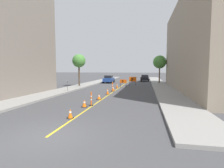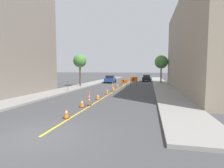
{
  "view_description": "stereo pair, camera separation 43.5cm",
  "coord_description": "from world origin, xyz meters",
  "views": [
    {
      "loc": [
        4.02,
        -6.35,
        2.8
      ],
      "look_at": [
        -0.1,
        14.86,
        1.0
      ],
      "focal_mm": 28.0,
      "sensor_mm": 36.0,
      "label": 1
    },
    {
      "loc": [
        4.44,
        -6.26,
        2.8
      ],
      "look_at": [
        -0.1,
        14.86,
        1.0
      ],
      "focal_mm": 28.0,
      "sensor_mm": 36.0,
      "label": 2
    }
  ],
  "objects": [
    {
      "name": "delineator_post_front",
      "position": [
        -0.13,
        6.5,
        0.46
      ],
      "size": [
        0.3,
        0.3,
        1.08
      ],
      "color": "black",
      "rests_on": "ground_plane"
    },
    {
      "name": "delineator_post_rear",
      "position": [
        -0.13,
        15.33,
        0.52
      ],
      "size": [
        0.36,
        0.36,
        1.2
      ],
      "color": "black",
      "rests_on": "ground_plane"
    },
    {
      "name": "parking_meter_near_curb",
      "position": [
        -5.44,
        13.61,
        1.07
      ],
      "size": [
        0.12,
        0.11,
        1.27
      ],
      "color": "#4C4C51",
      "rests_on": "sidewalk_left"
    },
    {
      "name": "arrow_barricade_primary",
      "position": [
        0.55,
        20.66,
        0.9
      ],
      "size": [
        1.05,
        0.15,
        1.24
      ],
      "rotation": [
        0.0,
        0.0,
        -0.09
      ],
      "color": "#EF560C",
      "rests_on": "ground_plane"
    },
    {
      "name": "arrow_barricade_secondary",
      "position": [
        1.83,
        23.5,
        1.09
      ],
      "size": [
        1.22,
        0.14,
        1.54
      ],
      "rotation": [
        0.0,
        0.0,
        -0.07
      ],
      "color": "#EF560C",
      "rests_on": "ground_plane"
    },
    {
      "name": "sidewalk_left",
      "position": [
        -6.52,
        27.51,
        0.09
      ],
      "size": [
        2.85,
        55.02,
        0.17
      ],
      "color": "gray",
      "rests_on": "ground_plane"
    },
    {
      "name": "parked_car_curb_near",
      "position": [
        -3.62,
        29.41,
        0.8
      ],
      "size": [
        1.95,
        4.34,
        1.59
      ],
      "rotation": [
        0.0,
        0.0,
        0.03
      ],
      "color": "navy",
      "rests_on": "ground_plane"
    },
    {
      "name": "building_facade_right",
      "position": [
        10.94,
        17.77,
        5.82
      ],
      "size": [
        6.0,
        24.06,
        11.64
      ],
      "color": "gray",
      "rests_on": "ground_plane"
    },
    {
      "name": "traffic_cone_nearest",
      "position": [
        -0.2,
        2.82,
        0.28
      ],
      "size": [
        0.33,
        0.33,
        0.58
      ],
      "color": "black",
      "rests_on": "ground_plane"
    },
    {
      "name": "traffic_cone_fourth",
      "position": [
        -0.2,
        12.74,
        0.33
      ],
      "size": [
        0.37,
        0.37,
        0.67
      ],
      "color": "black",
      "rests_on": "ground_plane"
    },
    {
      "name": "traffic_cone_third",
      "position": [
        -0.27,
        9.29,
        0.25
      ],
      "size": [
        0.45,
        0.45,
        0.51
      ],
      "color": "black",
      "rests_on": "ground_plane"
    },
    {
      "name": "traffic_cone_fifth",
      "position": [
        -0.19,
        16.14,
        0.26
      ],
      "size": [
        0.41,
        0.41,
        0.52
      ],
      "color": "black",
      "rests_on": "ground_plane"
    },
    {
      "name": "street_tree_right_near",
      "position": [
        6.66,
        29.61,
        4.26
      ],
      "size": [
        2.59,
        2.59,
        5.41
      ],
      "color": "#4C3823",
      "rests_on": "sidewalk_right"
    },
    {
      "name": "traffic_cone_farthest",
      "position": [
        -0.24,
        19.48,
        0.36
      ],
      "size": [
        0.38,
        0.38,
        0.73
      ],
      "color": "black",
      "rests_on": "ground_plane"
    },
    {
      "name": "street_tree_left_near",
      "position": [
        -6.66,
        20.52,
        4.15
      ],
      "size": [
        2.13,
        2.13,
        5.09
      ],
      "color": "#4C3823",
      "rests_on": "sidewalk_left"
    },
    {
      "name": "parked_car_curb_mid",
      "position": [
        3.82,
        35.83,
        0.8
      ],
      "size": [
        2.04,
        4.4,
        1.59
      ],
      "rotation": [
        0.0,
        0.0,
        -0.06
      ],
      "color": "black",
      "rests_on": "ground_plane"
    },
    {
      "name": "sidewalk_right",
      "position": [
        6.52,
        27.51,
        0.09
      ],
      "size": [
        2.85,
        55.02,
        0.17
      ],
      "color": "gray",
      "rests_on": "ground_plane"
    },
    {
      "name": "parking_meter_far_curb",
      "position": [
        -5.44,
        17.72,
        1.06
      ],
      "size": [
        0.12,
        0.11,
        1.26
      ],
      "color": "#4C4C51",
      "rests_on": "sidewalk_left"
    },
    {
      "name": "ground_plane",
      "position": [
        0.0,
        0.0,
        0.0
      ],
      "size": [
        300.0,
        300.0,
        0.0
      ],
      "primitive_type": "plane",
      "color": "#424244"
    },
    {
      "name": "lane_stripe",
      "position": [
        0.0,
        27.51,
        0.0
      ],
      "size": [
        0.12,
        55.02,
        0.01
      ],
      "color": "gold",
      "rests_on": "ground_plane"
    },
    {
      "name": "traffic_cone_second",
      "position": [
        -0.47,
        5.87,
        0.27
      ],
      "size": [
        0.4,
        0.4,
        0.56
      ],
      "color": "black",
      "rests_on": "ground_plane"
    }
  ]
}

